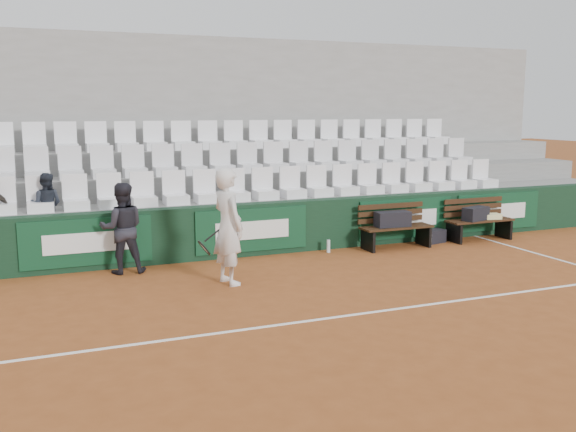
# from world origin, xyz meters

# --- Properties ---
(ground) EXTENTS (80.00, 80.00, 0.00)m
(ground) POSITION_xyz_m (0.00, 0.00, 0.00)
(ground) COLOR brown
(ground) RESTS_ON ground
(court_baseline) EXTENTS (18.00, 0.06, 0.01)m
(court_baseline) POSITION_xyz_m (0.00, 0.00, 0.00)
(court_baseline) COLOR white
(court_baseline) RESTS_ON ground
(back_barrier) EXTENTS (18.00, 0.34, 1.00)m
(back_barrier) POSITION_xyz_m (0.07, 3.99, 0.50)
(back_barrier) COLOR #10311C
(back_barrier) RESTS_ON ground
(grandstand_tier_front) EXTENTS (18.00, 0.95, 1.00)m
(grandstand_tier_front) POSITION_xyz_m (0.00, 4.62, 0.50)
(grandstand_tier_front) COLOR gray
(grandstand_tier_front) RESTS_ON ground
(grandstand_tier_mid) EXTENTS (18.00, 0.95, 1.45)m
(grandstand_tier_mid) POSITION_xyz_m (0.00, 5.58, 0.72)
(grandstand_tier_mid) COLOR gray
(grandstand_tier_mid) RESTS_ON ground
(grandstand_tier_back) EXTENTS (18.00, 0.95, 1.90)m
(grandstand_tier_back) POSITION_xyz_m (0.00, 6.53, 0.95)
(grandstand_tier_back) COLOR gray
(grandstand_tier_back) RESTS_ON ground
(grandstand_rear_wall) EXTENTS (18.00, 0.30, 4.40)m
(grandstand_rear_wall) POSITION_xyz_m (0.00, 7.15, 2.20)
(grandstand_rear_wall) COLOR gray
(grandstand_rear_wall) RESTS_ON ground
(seat_row_front) EXTENTS (11.90, 0.44, 0.63)m
(seat_row_front) POSITION_xyz_m (0.00, 4.45, 1.31)
(seat_row_front) COLOR white
(seat_row_front) RESTS_ON grandstand_tier_front
(seat_row_mid) EXTENTS (11.90, 0.44, 0.63)m
(seat_row_mid) POSITION_xyz_m (0.00, 5.40, 1.77)
(seat_row_mid) COLOR silver
(seat_row_mid) RESTS_ON grandstand_tier_mid
(seat_row_back) EXTENTS (11.90, 0.44, 0.63)m
(seat_row_back) POSITION_xyz_m (0.00, 6.35, 2.21)
(seat_row_back) COLOR white
(seat_row_back) RESTS_ON grandstand_tier_back
(bench_left) EXTENTS (1.50, 0.56, 0.45)m
(bench_left) POSITION_xyz_m (2.74, 3.45, 0.23)
(bench_left) COLOR #341E0F
(bench_left) RESTS_ON ground
(bench_right) EXTENTS (1.50, 0.56, 0.45)m
(bench_right) POSITION_xyz_m (4.81, 3.47, 0.23)
(bench_right) COLOR #361E10
(bench_right) RESTS_ON ground
(sports_bag_left) EXTENTS (0.72, 0.35, 0.30)m
(sports_bag_left) POSITION_xyz_m (2.65, 3.46, 0.60)
(sports_bag_left) COLOR black
(sports_bag_left) RESTS_ON bench_left
(sports_bag_right) EXTENTS (0.66, 0.44, 0.28)m
(sports_bag_right) POSITION_xyz_m (4.66, 3.42, 0.59)
(sports_bag_right) COLOR black
(sports_bag_right) RESTS_ON bench_right
(towel) EXTENTS (0.44, 0.36, 0.11)m
(towel) POSITION_xyz_m (5.09, 3.45, 0.50)
(towel) COLOR beige
(towel) RESTS_ON bench_right
(sports_bag_ground) EXTENTS (0.50, 0.37, 0.28)m
(sports_bag_ground) POSITION_xyz_m (3.76, 3.61, 0.14)
(sports_bag_ground) COLOR black
(sports_bag_ground) RESTS_ON ground
(water_bottle_near) EXTENTS (0.07, 0.07, 0.25)m
(water_bottle_near) POSITION_xyz_m (1.30, 3.61, 0.13)
(water_bottle_near) COLOR silver
(water_bottle_near) RESTS_ON ground
(water_bottle_far) EXTENTS (0.07, 0.07, 0.26)m
(water_bottle_far) POSITION_xyz_m (3.49, 3.36, 0.13)
(water_bottle_far) COLOR #B2C4CA
(water_bottle_far) RESTS_ON ground
(tennis_player) EXTENTS (0.79, 0.77, 1.87)m
(tennis_player) POSITION_xyz_m (-1.17, 2.19, 0.94)
(tennis_player) COLOR silver
(tennis_player) RESTS_ON ground
(ball_kid) EXTENTS (0.82, 0.67, 1.56)m
(ball_kid) POSITION_xyz_m (-2.64, 3.52, 0.78)
(ball_kid) COLOR black
(ball_kid) RESTS_ON ground
(spectator_c) EXTENTS (0.66, 0.58, 1.13)m
(spectator_c) POSITION_xyz_m (-3.80, 4.50, 1.56)
(spectator_c) COLOR #1E232D
(spectator_c) RESTS_ON grandstand_tier_front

